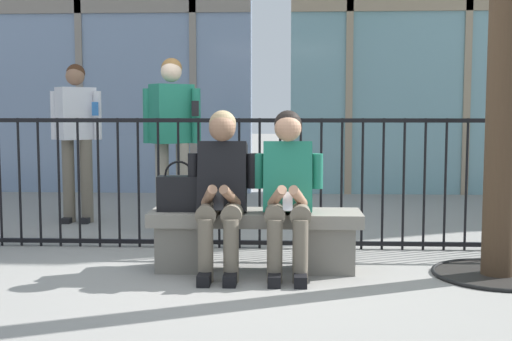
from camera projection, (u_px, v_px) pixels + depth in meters
The scene contains 8 objects.
ground_plane at pixel (255, 269), 4.97m from camera, with size 60.00×60.00×0.00m, color gray.
stone_bench at pixel (255, 234), 4.94m from camera, with size 1.60×0.44×0.45m.
seated_person_with_phone at pixel (222, 187), 4.79m from camera, with size 0.52×0.66×1.21m.
seated_person_companion at pixel (288, 187), 4.77m from camera, with size 0.52×0.66×1.21m.
handbag_on_bench at pixel (179, 192), 4.93m from camera, with size 0.32×0.16×0.38m.
bystander_at_railing at pixel (76, 130), 7.00m from camera, with size 0.55×0.42×1.71m.
bystander_further_back at pixel (172, 133), 6.22m from camera, with size 0.55×0.41×1.71m.
plaza_railing at pixel (260, 183), 5.68m from camera, with size 7.88×0.04×1.15m.
Camera 1 is at (0.24, -4.87, 1.20)m, focal length 45.63 mm.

